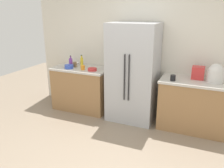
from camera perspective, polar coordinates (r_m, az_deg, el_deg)
ground_plane at (r=3.42m, az=-2.90°, el=-18.87°), size 9.65×9.65×0.00m
kitchen_back_panel at (r=4.64m, az=7.64°, el=8.51°), size 4.68×0.10×2.60m
counter_left at (r=4.96m, az=-7.24°, el=-1.00°), size 1.17×0.67×0.90m
counter_right at (r=4.34m, az=19.16°, el=-4.73°), size 1.15×0.67×0.90m
refrigerator at (r=4.36m, az=5.15°, el=2.72°), size 0.88×0.71×1.82m
toaster at (r=4.25m, az=20.30°, el=2.60°), size 0.20×0.17×0.22m
rice_cooker at (r=4.17m, az=24.03°, el=2.31°), size 0.27×0.27×0.31m
bottle_a at (r=4.96m, az=-10.04°, el=5.27°), size 0.08×0.08×0.22m
bottle_b at (r=4.83m, az=-7.40°, el=5.31°), size 0.06×0.06×0.26m
cup_a at (r=4.90m, az=-9.05°, el=4.74°), size 0.08×0.08×0.10m
cup_b at (r=4.64m, az=-7.15°, el=3.99°), size 0.08×0.08×0.09m
cup_c at (r=4.03m, az=14.67°, el=1.45°), size 0.09×0.09×0.10m
bowl_a at (r=4.57m, az=-4.85°, el=3.58°), size 0.18×0.18×0.05m
bowl_b at (r=4.80m, az=-10.46°, el=4.20°), size 0.18×0.18×0.07m
bowl_c at (r=5.08m, az=-8.92°, el=4.93°), size 0.16×0.16×0.05m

